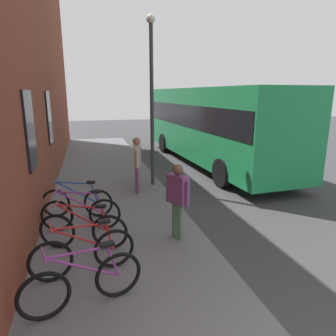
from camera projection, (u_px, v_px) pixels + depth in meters
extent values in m
plane|color=#38383A|center=(219.00, 211.00, 8.30)|extent=(60.00, 60.00, 0.00)
cube|color=slate|center=(111.00, 194.00, 9.47)|extent=(24.00, 3.50, 0.12)
cube|color=brown|center=(29.00, 30.00, 8.73)|extent=(22.00, 0.60, 9.83)
cube|color=black|center=(30.00, 131.00, 6.13)|extent=(0.90, 0.06, 1.60)
cube|color=black|center=(49.00, 118.00, 9.42)|extent=(0.90, 0.06, 1.60)
torus|color=black|center=(44.00, 296.00, 4.08)|extent=(0.22, 0.71, 0.72)
torus|color=black|center=(119.00, 275.00, 4.56)|extent=(0.22, 0.71, 0.72)
cylinder|color=#8C338C|center=(84.00, 267.00, 4.26)|extent=(0.27, 1.00, 0.58)
cylinder|color=#8C338C|center=(77.00, 253.00, 4.17)|extent=(0.23, 0.84, 0.09)
cylinder|color=#8C338C|center=(113.00, 261.00, 4.46)|extent=(0.08, 0.19, 0.51)
cube|color=black|center=(107.00, 244.00, 4.36)|extent=(0.14, 0.22, 0.06)
cylinder|color=#8C338C|center=(44.00, 255.00, 3.96)|extent=(0.47, 0.13, 0.02)
torus|color=black|center=(51.00, 262.00, 4.92)|extent=(0.17, 0.72, 0.72)
torus|color=black|center=(114.00, 248.00, 5.33)|extent=(0.17, 0.72, 0.72)
cylinder|color=#B21E1E|center=(84.00, 240.00, 5.07)|extent=(0.19, 1.01, 0.58)
cylinder|color=#B21E1E|center=(78.00, 227.00, 4.98)|extent=(0.17, 0.85, 0.09)
cylinder|color=#B21E1E|center=(109.00, 236.00, 5.24)|extent=(0.06, 0.19, 0.51)
cube|color=black|center=(104.00, 221.00, 5.14)|extent=(0.13, 0.21, 0.06)
cylinder|color=#B21E1E|center=(50.00, 227.00, 4.79)|extent=(0.48, 0.10, 0.02)
torus|color=black|center=(57.00, 231.00, 6.00)|extent=(0.27, 0.71, 0.72)
torus|color=black|center=(110.00, 232.00, 5.97)|extent=(0.27, 0.71, 0.72)
cylinder|color=#B21E1E|center=(84.00, 219.00, 5.92)|extent=(0.33, 0.98, 0.58)
cylinder|color=#B21E1E|center=(79.00, 207.00, 5.86)|extent=(0.28, 0.83, 0.09)
cylinder|color=#B21E1E|center=(105.00, 220.00, 5.91)|extent=(0.09, 0.19, 0.51)
cube|color=black|center=(101.00, 206.00, 5.84)|extent=(0.15, 0.22, 0.06)
cylinder|color=#B21E1E|center=(57.00, 203.00, 5.85)|extent=(0.47, 0.16, 0.02)
torus|color=black|center=(57.00, 216.00, 6.76)|extent=(0.18, 0.72, 0.72)
torus|color=black|center=(105.00, 214.00, 6.86)|extent=(0.18, 0.72, 0.72)
cylinder|color=#8C338C|center=(81.00, 203.00, 6.74)|extent=(0.20, 1.01, 0.58)
cylinder|color=#8C338C|center=(77.00, 193.00, 6.68)|extent=(0.17, 0.85, 0.09)
cylinder|color=#8C338C|center=(101.00, 204.00, 6.79)|extent=(0.07, 0.19, 0.51)
cube|color=black|center=(97.00, 191.00, 6.71)|extent=(0.13, 0.21, 0.06)
cylinder|color=#8C338C|center=(57.00, 190.00, 6.62)|extent=(0.48, 0.10, 0.02)
torus|color=black|center=(56.00, 203.00, 7.52)|extent=(0.23, 0.71, 0.72)
torus|color=black|center=(98.00, 203.00, 7.55)|extent=(0.23, 0.71, 0.72)
cylinder|color=#1E4CA5|center=(77.00, 193.00, 7.47)|extent=(0.27, 1.00, 0.58)
cylinder|color=#1E4CA5|center=(73.00, 183.00, 7.41)|extent=(0.23, 0.84, 0.09)
cylinder|color=#1E4CA5|center=(95.00, 193.00, 7.48)|extent=(0.08, 0.19, 0.51)
cube|color=black|center=(91.00, 182.00, 7.41)|extent=(0.14, 0.22, 0.06)
cylinder|color=#1E4CA5|center=(56.00, 180.00, 7.38)|extent=(0.47, 0.14, 0.02)
cube|color=#1E8C4C|center=(212.00, 123.00, 13.43)|extent=(10.61, 3.04, 3.00)
cube|color=black|center=(212.00, 115.00, 13.34)|extent=(10.41, 3.07, 0.90)
cylinder|color=black|center=(281.00, 168.00, 11.01)|extent=(1.01, 0.30, 1.00)
cylinder|color=black|center=(222.00, 173.00, 10.29)|extent=(1.01, 0.30, 1.00)
cylinder|color=black|center=(204.00, 141.00, 17.22)|extent=(1.01, 0.30, 1.00)
cylinder|color=black|center=(164.00, 143.00, 16.50)|extent=(1.01, 0.30, 1.00)
cylinder|color=#B2A599|center=(138.00, 171.00, 10.63)|extent=(0.11, 0.11, 0.76)
cylinder|color=#B2A599|center=(138.00, 172.00, 10.48)|extent=(0.11, 0.11, 0.76)
cube|color=brown|center=(138.00, 152.00, 10.39)|extent=(0.47, 0.28, 0.57)
sphere|color=tan|center=(137.00, 141.00, 10.30)|extent=(0.21, 0.21, 0.21)
cylinder|color=brown|center=(138.00, 152.00, 10.65)|extent=(0.09, 0.09, 0.51)
cylinder|color=brown|center=(138.00, 155.00, 10.16)|extent=(0.09, 0.09, 0.51)
cylinder|color=#4C724C|center=(180.00, 222.00, 6.35)|extent=(0.12, 0.12, 0.80)
cylinder|color=#4C724C|center=(175.00, 219.00, 6.46)|extent=(0.12, 0.12, 0.80)
cube|color=#723F72|center=(178.00, 189.00, 6.24)|extent=(0.52, 0.43, 0.60)
sphere|color=brown|center=(178.00, 169.00, 6.14)|extent=(0.22, 0.22, 0.22)
cylinder|color=#723F72|center=(187.00, 194.00, 6.06)|extent=(0.09, 0.09, 0.53)
cylinder|color=#723F72|center=(169.00, 188.00, 6.43)|extent=(0.09, 0.09, 0.53)
cylinder|color=#723F72|center=(137.00, 178.00, 9.49)|extent=(0.12, 0.12, 0.85)
cylinder|color=#723F72|center=(137.00, 180.00, 9.32)|extent=(0.12, 0.12, 0.85)
cube|color=#B2A599|center=(137.00, 156.00, 9.23)|extent=(0.53, 0.32, 0.64)
sphere|color=#8C664C|center=(136.00, 141.00, 9.12)|extent=(0.23, 0.23, 0.23)
cylinder|color=#B2A599|center=(137.00, 155.00, 9.51)|extent=(0.10, 0.10, 0.57)
cylinder|color=#B2A599|center=(137.00, 159.00, 8.97)|extent=(0.10, 0.10, 0.57)
cylinder|color=#333338|center=(152.00, 109.00, 9.73)|extent=(0.12, 0.12, 5.07)
sphere|color=silver|center=(151.00, 19.00, 9.10)|extent=(0.28, 0.28, 0.28)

